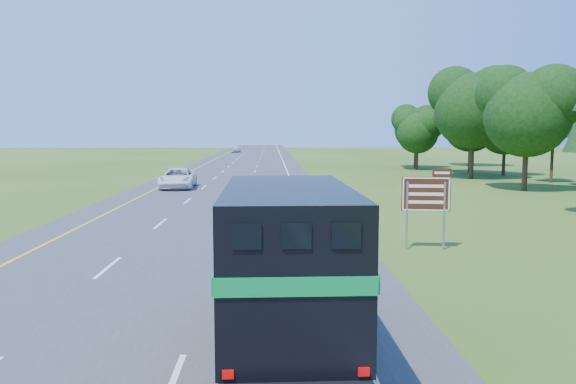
# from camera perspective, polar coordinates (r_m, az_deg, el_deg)

# --- Properties ---
(road) EXTENTS (15.00, 260.00, 0.04)m
(road) POSITION_cam_1_polar(r_m,az_deg,el_deg) (57.83, -5.36, 1.64)
(road) COLOR #38383A
(road) RESTS_ON ground
(lane_markings) EXTENTS (11.15, 260.00, 0.01)m
(lane_markings) POSITION_cam_1_polar(r_m,az_deg,el_deg) (57.83, -5.36, 1.67)
(lane_markings) COLOR yellow
(lane_markings) RESTS_ON road
(horse_truck) EXTENTS (2.59, 7.84, 3.45)m
(horse_truck) POSITION_cam_1_polar(r_m,az_deg,el_deg) (11.80, -0.18, -6.95)
(horse_truck) COLOR black
(horse_truck) RESTS_ON road
(white_suv) EXTENTS (2.87, 5.80, 1.58)m
(white_suv) POSITION_cam_1_polar(r_m,az_deg,el_deg) (45.84, -11.12, 1.39)
(white_suv) COLOR white
(white_suv) RESTS_ON road
(far_car) EXTENTS (1.89, 4.38, 1.47)m
(far_car) POSITION_cam_1_polar(r_m,az_deg,el_deg) (122.41, -5.31, 4.38)
(far_car) COLOR silver
(far_car) RESTS_ON road
(exit_sign) EXTENTS (1.85, 0.30, 3.15)m
(exit_sign) POSITION_cam_1_polar(r_m,az_deg,el_deg) (22.21, 13.92, -0.52)
(exit_sign) COLOR gray
(exit_sign) RESTS_ON ground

